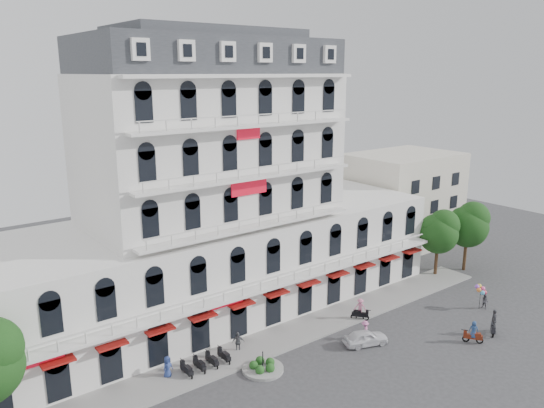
{
  "coord_description": "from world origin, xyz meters",
  "views": [
    {
      "loc": [
        -24.41,
        -23.16,
        22.18
      ],
      "look_at": [
        0.94,
        10.0,
        11.73
      ],
      "focal_mm": 35.0,
      "sensor_mm": 36.0,
      "label": 1
    }
  ],
  "objects_px": {
    "rider_center": "(360,309)",
    "balloon_vendor": "(483,296)",
    "parked_car": "(366,338)",
    "rider_northeast": "(494,322)",
    "rider_east": "(473,332)"
  },
  "relations": [
    {
      "from": "rider_center",
      "to": "balloon_vendor",
      "type": "xyz_separation_m",
      "value": [
        11.1,
        -5.49,
        0.21
      ]
    },
    {
      "from": "parked_car",
      "to": "rider_northeast",
      "type": "relative_size",
      "value": 1.6
    },
    {
      "from": "rider_northeast",
      "to": "parked_car",
      "type": "bearing_deg",
      "value": -60.95
    },
    {
      "from": "rider_east",
      "to": "balloon_vendor",
      "type": "xyz_separation_m",
      "value": [
        6.61,
        3.21,
        0.38
      ]
    },
    {
      "from": "rider_northeast",
      "to": "rider_center",
      "type": "xyz_separation_m",
      "value": [
        -7.16,
        8.93,
        -0.07
      ]
    },
    {
      "from": "rider_east",
      "to": "balloon_vendor",
      "type": "height_order",
      "value": "balloon_vendor"
    },
    {
      "from": "parked_car",
      "to": "balloon_vendor",
      "type": "bearing_deg",
      "value": -78.65
    },
    {
      "from": "rider_east",
      "to": "rider_northeast",
      "type": "xyz_separation_m",
      "value": [
        2.68,
        -0.23,
        0.24
      ]
    },
    {
      "from": "parked_car",
      "to": "rider_east",
      "type": "height_order",
      "value": "rider_east"
    },
    {
      "from": "rider_northeast",
      "to": "rider_center",
      "type": "distance_m",
      "value": 11.45
    },
    {
      "from": "rider_east",
      "to": "rider_center",
      "type": "distance_m",
      "value": 9.79
    },
    {
      "from": "parked_car",
      "to": "balloon_vendor",
      "type": "height_order",
      "value": "balloon_vendor"
    },
    {
      "from": "rider_center",
      "to": "parked_car",
      "type": "bearing_deg",
      "value": -81.25
    },
    {
      "from": "rider_northeast",
      "to": "balloon_vendor",
      "type": "distance_m",
      "value": 5.23
    },
    {
      "from": "rider_northeast",
      "to": "rider_center",
      "type": "relative_size",
      "value": 1.11
    }
  ]
}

